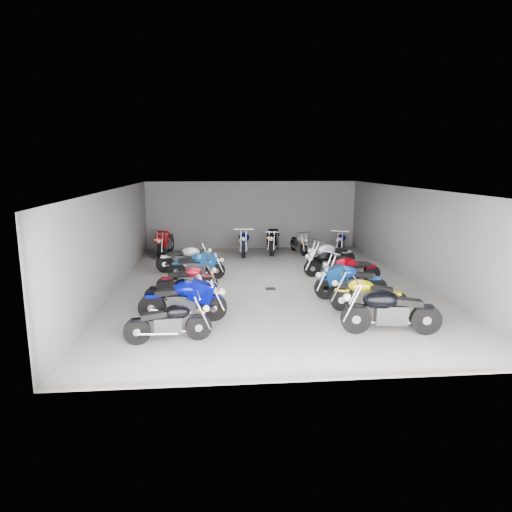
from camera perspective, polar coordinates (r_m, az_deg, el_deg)
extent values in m
plane|color=#989590|center=(15.35, 1.60, -3.63)|extent=(14.00, 14.00, 0.00)
cube|color=slate|center=(21.93, -0.51, 5.14)|extent=(10.00, 0.10, 3.20)
cube|color=slate|center=(15.27, -17.36, 1.91)|extent=(0.10, 14.00, 3.20)
cube|color=slate|center=(16.37, 19.30, 2.39)|extent=(0.10, 14.00, 3.20)
cube|color=black|center=(14.85, 1.67, 8.46)|extent=(10.00, 14.00, 0.04)
cube|color=black|center=(14.87, 1.82, -4.11)|extent=(0.32, 0.32, 0.01)
cylinder|color=black|center=(10.68, -7.20, -8.81)|extent=(0.62, 0.19, 0.61)
cylinder|color=black|center=(10.67, -14.65, -9.11)|extent=(0.62, 0.21, 0.61)
cube|color=#2D2D30|center=(10.62, -10.94, -8.50)|extent=(0.64, 0.35, 0.38)
ellipsoid|color=black|center=(10.53, -9.86, -6.90)|extent=(0.68, 0.45, 0.34)
cube|color=black|center=(10.54, -12.65, -7.20)|extent=(0.60, 0.33, 0.17)
cylinder|color=black|center=(11.87, -5.33, -6.43)|extent=(0.71, 0.21, 0.70)
cylinder|color=black|center=(12.13, -12.88, -6.29)|extent=(0.71, 0.23, 0.70)
cube|color=#2D2D30|center=(11.94, -9.16, -5.87)|extent=(0.74, 0.39, 0.44)
ellipsoid|color=#03088F|center=(11.81, -8.06, -4.26)|extent=(0.78, 0.51, 0.39)
cube|color=black|center=(11.92, -10.88, -4.43)|extent=(0.69, 0.37, 0.20)
cylinder|color=black|center=(12.96, -6.92, -5.20)|extent=(0.60, 0.22, 0.59)
cylinder|color=black|center=(13.30, -12.54, -4.96)|extent=(0.60, 0.24, 0.59)
cube|color=#2D2D30|center=(13.09, -9.78, -4.70)|extent=(0.63, 0.38, 0.37)
ellipsoid|color=black|center=(12.96, -8.96, -3.49)|extent=(0.68, 0.47, 0.33)
cube|color=black|center=(13.10, -11.06, -3.57)|extent=(0.59, 0.35, 0.17)
cylinder|color=black|center=(14.49, -5.97, -3.41)|extent=(0.60, 0.22, 0.59)
cylinder|color=black|center=(14.34, -11.22, -3.72)|extent=(0.60, 0.24, 0.59)
cube|color=#2D2D30|center=(14.38, -8.59, -3.21)|extent=(0.63, 0.38, 0.37)
ellipsoid|color=maroon|center=(14.33, -7.82, -2.03)|extent=(0.68, 0.47, 0.33)
cube|color=black|center=(14.28, -9.79, -2.29)|extent=(0.59, 0.35, 0.17)
cylinder|color=black|center=(16.13, -4.98, -1.80)|extent=(0.62, 0.15, 0.62)
cylinder|color=black|center=(16.25, -9.94, -1.84)|extent=(0.63, 0.17, 0.62)
cube|color=#2D2D30|center=(16.16, -7.48, -1.49)|extent=(0.64, 0.32, 0.39)
ellipsoid|color=#144D95|center=(16.07, -6.75, -0.40)|extent=(0.67, 0.41, 0.35)
cube|color=black|center=(16.13, -8.60, -0.55)|extent=(0.60, 0.30, 0.18)
cylinder|color=black|center=(17.32, -6.45, -0.86)|extent=(0.66, 0.15, 0.65)
cylinder|color=black|center=(17.38, -11.33, -0.97)|extent=(0.66, 0.17, 0.65)
cube|color=#2D2D30|center=(17.32, -8.90, -0.59)|extent=(0.67, 0.32, 0.41)
ellipsoid|color=silver|center=(17.25, -8.19, 0.49)|extent=(0.70, 0.43, 0.37)
cube|color=black|center=(17.28, -10.01, 0.31)|extent=(0.63, 0.30, 0.19)
cylinder|color=black|center=(11.22, 12.37, -7.64)|extent=(0.74, 0.24, 0.73)
cylinder|color=black|center=(11.62, 20.46, -7.45)|extent=(0.74, 0.26, 0.73)
cube|color=#2D2D30|center=(11.36, 16.52, -7.02)|extent=(0.78, 0.43, 0.45)
ellipsoid|color=black|center=(11.20, 15.38, -5.28)|extent=(0.83, 0.55, 0.41)
cube|color=black|center=(11.36, 18.40, -5.45)|extent=(0.73, 0.41, 0.21)
cylinder|color=black|center=(12.83, 10.66, -5.38)|extent=(0.64, 0.32, 0.64)
cylinder|color=black|center=(12.87, 17.10, -5.64)|extent=(0.65, 0.34, 0.64)
cube|color=#2D2D30|center=(12.80, 13.91, -5.09)|extent=(0.71, 0.48, 0.40)
ellipsoid|color=yellow|center=(12.71, 12.99, -3.68)|extent=(0.76, 0.59, 0.36)
cube|color=black|center=(12.74, 15.40, -3.95)|extent=(0.66, 0.45, 0.18)
cylinder|color=black|center=(13.85, 8.66, -3.99)|extent=(0.68, 0.17, 0.67)
cylinder|color=black|center=(14.21, 14.71, -3.83)|extent=(0.68, 0.19, 0.67)
cube|color=#2D2D30|center=(13.99, 11.74, -3.50)|extent=(0.70, 0.35, 0.42)
ellipsoid|color=navy|center=(13.85, 10.87, -2.18)|extent=(0.73, 0.45, 0.38)
cube|color=black|center=(14.00, 13.13, -2.30)|extent=(0.65, 0.33, 0.19)
cylinder|color=black|center=(14.70, 9.34, -3.04)|extent=(0.71, 0.39, 0.71)
cylinder|color=black|center=(15.66, 14.13, -2.35)|extent=(0.72, 0.41, 0.71)
cube|color=#2D2D30|center=(15.14, 11.83, -2.28)|extent=(0.79, 0.57, 0.44)
ellipsoid|color=#79000A|center=(14.91, 11.14, -1.06)|extent=(0.86, 0.68, 0.40)
cube|color=black|center=(15.29, 12.92, -1.01)|extent=(0.74, 0.53, 0.20)
cylinder|color=black|center=(16.51, 7.06, -1.55)|extent=(0.62, 0.15, 0.62)
cylinder|color=black|center=(16.91, 11.64, -1.39)|extent=(0.62, 0.17, 0.62)
cube|color=#2D2D30|center=(16.68, 9.39, -1.14)|extent=(0.64, 0.31, 0.39)
ellipsoid|color=black|center=(16.56, 8.72, -0.13)|extent=(0.67, 0.41, 0.35)
cube|color=black|center=(16.72, 10.43, -0.21)|extent=(0.60, 0.29, 0.18)
cylinder|color=black|center=(17.18, 7.33, -0.92)|extent=(0.69, 0.42, 0.69)
cylinder|color=black|center=(18.15, 11.29, -0.39)|extent=(0.70, 0.44, 0.69)
cube|color=#2D2D30|center=(17.63, 9.37, -0.31)|extent=(0.77, 0.59, 0.43)
ellipsoid|color=silver|center=(17.42, 8.80, 0.73)|extent=(0.85, 0.70, 0.39)
cube|color=black|center=(17.79, 10.27, 0.76)|extent=(0.72, 0.55, 0.20)
cylinder|color=black|center=(20.07, -11.86, 0.75)|extent=(0.26, 0.74, 0.73)
cylinder|color=black|center=(21.64, -10.66, 1.55)|extent=(0.29, 0.75, 0.73)
cube|color=#2D2D30|center=(20.83, -11.25, 1.48)|extent=(0.46, 0.79, 0.46)
ellipsoid|color=#AC0709|center=(20.54, -11.47, 2.36)|extent=(0.57, 0.84, 0.41)
cube|color=black|center=(21.13, -11.02, 2.50)|extent=(0.43, 0.74, 0.21)
cylinder|color=black|center=(19.75, -1.56, 0.78)|extent=(0.21, 0.71, 0.70)
cylinder|color=black|center=(21.32, -1.43, 1.57)|extent=(0.23, 0.71, 0.70)
cube|color=#2D2D30|center=(20.51, -1.50, 1.49)|extent=(0.39, 0.74, 0.44)
ellipsoid|color=#031070|center=(20.22, -1.52, 2.36)|extent=(0.51, 0.78, 0.40)
cube|color=black|center=(20.81, -1.47, 2.49)|extent=(0.37, 0.69, 0.20)
cylinder|color=black|center=(20.11, 1.98, 1.02)|extent=(0.33, 0.75, 0.73)
cylinder|color=black|center=(21.73, 2.57, 1.79)|extent=(0.35, 0.75, 0.73)
cube|color=#2D2D30|center=(20.90, 2.29, 1.73)|extent=(0.52, 0.81, 0.46)
ellipsoid|color=black|center=(20.60, 2.20, 2.62)|extent=(0.64, 0.87, 0.41)
cube|color=black|center=(21.21, 2.42, 2.75)|extent=(0.49, 0.76, 0.21)
cylinder|color=black|center=(20.24, 6.04, 0.82)|extent=(0.22, 0.60, 0.59)
cylinder|color=black|center=(21.47, 4.77, 1.45)|extent=(0.24, 0.61, 0.59)
cube|color=#2D2D30|center=(20.84, 5.39, 1.40)|extent=(0.38, 0.64, 0.37)
ellipsoid|color=#BABAC2|center=(20.60, 5.60, 2.11)|extent=(0.47, 0.68, 0.33)
cube|color=black|center=(21.07, 5.12, 2.22)|extent=(0.35, 0.60, 0.17)
cylinder|color=black|center=(20.60, 10.42, 0.92)|extent=(0.35, 0.62, 0.62)
cylinder|color=black|center=(21.97, 10.84, 1.55)|extent=(0.37, 0.63, 0.62)
cube|color=#2D2D30|center=(21.27, 10.65, 1.50)|extent=(0.50, 0.69, 0.39)
ellipsoid|color=#080C77|center=(21.01, 10.61, 2.24)|extent=(0.60, 0.75, 0.35)
cube|color=black|center=(21.53, 10.77, 2.34)|extent=(0.47, 0.65, 0.18)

